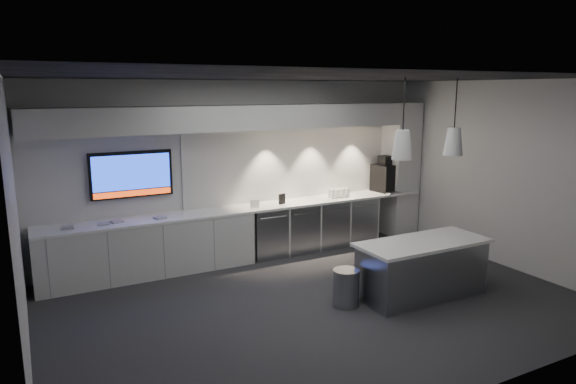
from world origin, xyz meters
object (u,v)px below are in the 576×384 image
island (422,268)px  coffee_machine (385,177)px  bin (346,288)px  wall_tv (132,175)px

island → coffee_machine: (1.41, 2.65, 0.78)m
island → bin: 1.15m
bin → coffee_machine: size_ratio=0.72×
wall_tv → bin: bearing=-50.7°
wall_tv → coffee_machine: bearing=-3.0°
wall_tv → bin: 3.70m
wall_tv → coffee_machine: 4.75m
wall_tv → coffee_machine: (4.73, -0.25, -0.37)m
bin → coffee_machine: 3.64m
coffee_machine → wall_tv: bearing=168.7°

